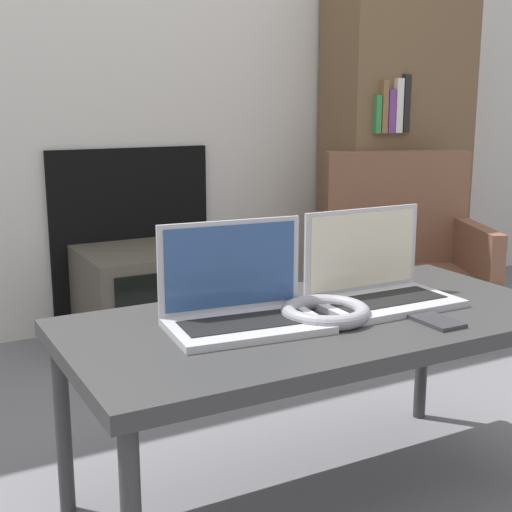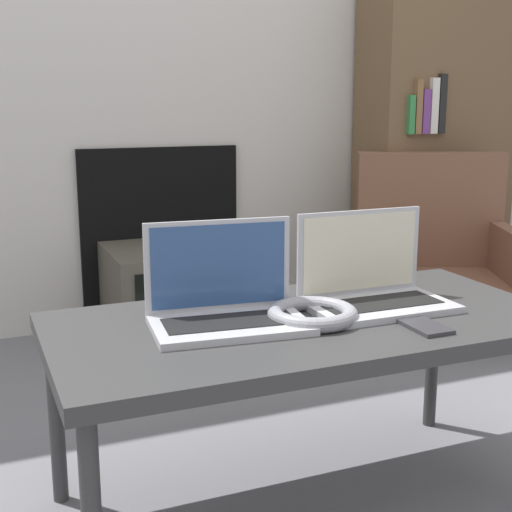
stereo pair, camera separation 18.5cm
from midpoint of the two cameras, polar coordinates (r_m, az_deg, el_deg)
wall_back at (r=3.03m, az=-7.92°, el=18.84°), size 7.00×0.08×2.60m
table at (r=1.63m, az=7.37°, el=-6.28°), size 1.15×0.57×0.46m
laptop_left at (r=1.55m, az=0.96°, el=-3.69°), size 0.35×0.24×0.22m
laptop_right at (r=1.72m, az=12.30°, el=-2.30°), size 0.33×0.21×0.22m
headphones at (r=1.59m, az=7.76°, el=-4.68°), size 0.20×0.20×0.03m
phone at (r=1.60m, az=16.43°, el=-5.38°), size 0.07×0.14×0.01m
tv at (r=2.86m, az=-4.41°, el=-2.95°), size 0.55×0.46×0.37m
armchair at (r=3.08m, az=15.70°, el=0.68°), size 0.79×0.76×0.72m
bookshelf at (r=3.44m, az=15.58°, el=8.36°), size 0.69×0.32×1.45m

